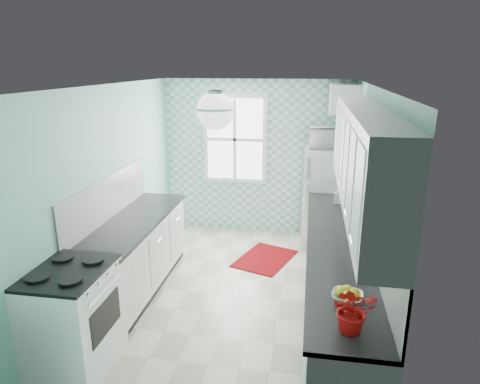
% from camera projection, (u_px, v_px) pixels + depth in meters
% --- Properties ---
extents(floor, '(3.00, 4.40, 0.02)m').
position_uv_depth(floor, '(233.00, 295.00, 5.26)').
color(floor, beige).
rests_on(floor, ground).
extents(ceiling, '(3.00, 4.40, 0.02)m').
position_uv_depth(ceiling, '(231.00, 85.00, 4.53)').
color(ceiling, white).
rests_on(ceiling, wall_back).
extents(wall_back, '(3.00, 0.02, 2.50)m').
position_uv_depth(wall_back, '(257.00, 158.00, 6.98)').
color(wall_back, '#7EC2AF').
rests_on(wall_back, floor).
extents(wall_front, '(3.00, 0.02, 2.50)m').
position_uv_depth(wall_front, '(171.00, 299.00, 2.81)').
color(wall_front, '#7EC2AF').
rests_on(wall_front, floor).
extents(wall_left, '(0.02, 4.40, 2.50)m').
position_uv_depth(wall_left, '(109.00, 192.00, 5.13)').
color(wall_left, '#7EC2AF').
rests_on(wall_left, floor).
extents(wall_right, '(0.02, 4.40, 2.50)m').
position_uv_depth(wall_right, '(368.00, 205.00, 4.65)').
color(wall_right, '#7EC2AF').
rests_on(wall_right, floor).
extents(accent_wall, '(3.00, 0.01, 2.50)m').
position_uv_depth(accent_wall, '(256.00, 158.00, 6.96)').
color(accent_wall, '#70C0B2').
rests_on(accent_wall, wall_back).
extents(window, '(1.04, 0.05, 1.44)m').
position_uv_depth(window, '(235.00, 139.00, 6.90)').
color(window, white).
rests_on(window, wall_back).
extents(backsplash_right, '(0.02, 3.60, 0.51)m').
position_uv_depth(backsplash_right, '(370.00, 222.00, 4.30)').
color(backsplash_right, white).
rests_on(backsplash_right, wall_right).
extents(backsplash_left, '(0.02, 2.15, 0.51)m').
position_uv_depth(backsplash_left, '(108.00, 198.00, 5.07)').
color(backsplash_left, white).
rests_on(backsplash_left, wall_left).
extents(upper_cabinets_right, '(0.33, 3.20, 0.90)m').
position_uv_depth(upper_cabinets_right, '(363.00, 157.00, 3.93)').
color(upper_cabinets_right, white).
rests_on(upper_cabinets_right, wall_right).
extents(upper_cabinet_fridge, '(0.40, 0.74, 0.40)m').
position_uv_depth(upper_cabinet_fridge, '(344.00, 98.00, 6.13)').
color(upper_cabinet_fridge, white).
rests_on(upper_cabinet_fridge, wall_right).
extents(ceiling_light, '(0.34, 0.34, 0.35)m').
position_uv_depth(ceiling_light, '(215.00, 111.00, 3.83)').
color(ceiling_light, silver).
rests_on(ceiling_light, ceiling).
extents(base_cabinets_right, '(0.60, 3.60, 0.90)m').
position_uv_depth(base_cabinets_right, '(336.00, 286.00, 4.56)').
color(base_cabinets_right, white).
rests_on(base_cabinets_right, floor).
extents(countertop_right, '(0.63, 3.60, 0.04)m').
position_uv_depth(countertop_right, '(338.00, 246.00, 4.42)').
color(countertop_right, black).
rests_on(countertop_right, base_cabinets_right).
extents(base_cabinets_left, '(0.60, 2.15, 0.90)m').
position_uv_depth(base_cabinets_left, '(135.00, 257.00, 5.24)').
color(base_cabinets_left, white).
rests_on(base_cabinets_left, floor).
extents(countertop_left, '(0.63, 2.15, 0.04)m').
position_uv_depth(countertop_left, '(134.00, 221.00, 5.10)').
color(countertop_left, black).
rests_on(countertop_left, base_cabinets_left).
extents(fridge, '(0.66, 0.66, 1.53)m').
position_uv_depth(fridge, '(325.00, 197.00, 6.54)').
color(fridge, white).
rests_on(fridge, floor).
extents(stove, '(0.65, 0.81, 0.98)m').
position_uv_depth(stove, '(73.00, 318.00, 3.88)').
color(stove, white).
rests_on(stove, floor).
extents(sink, '(0.48, 0.40, 0.53)m').
position_uv_depth(sink, '(335.00, 210.00, 5.47)').
color(sink, silver).
rests_on(sink, countertop_right).
extents(rug, '(0.94, 1.11, 0.02)m').
position_uv_depth(rug, '(265.00, 258.00, 6.21)').
color(rug, maroon).
rests_on(rug, floor).
extents(dish_towel, '(0.03, 0.21, 0.32)m').
position_uv_depth(dish_towel, '(308.00, 248.00, 5.43)').
color(dish_towel, '#50B8A5').
rests_on(dish_towel, base_cabinets_right).
extents(fruit_bowl, '(0.28, 0.28, 0.06)m').
position_uv_depth(fruit_bowl, '(347.00, 297.00, 3.36)').
color(fruit_bowl, silver).
rests_on(fruit_bowl, countertop_right).
extents(potted_plant, '(0.34, 0.30, 0.34)m').
position_uv_depth(potted_plant, '(353.00, 310.00, 2.93)').
color(potted_plant, '#B4151E').
rests_on(potted_plant, countertop_right).
extents(soap_bottle, '(0.11, 0.11, 0.22)m').
position_uv_depth(soap_bottle, '(338.00, 195.00, 5.68)').
color(soap_bottle, '#8B9CAA').
rests_on(soap_bottle, countertop_right).
extents(microwave, '(0.55, 0.39, 0.30)m').
position_uv_depth(microwave, '(328.00, 138.00, 6.27)').
color(microwave, white).
rests_on(microwave, fridge).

